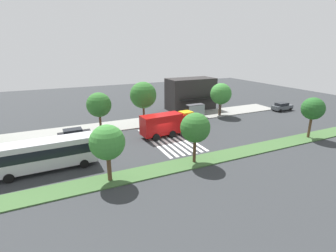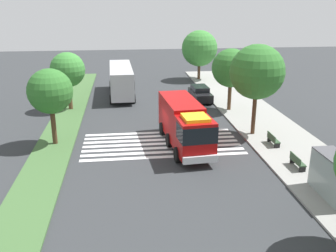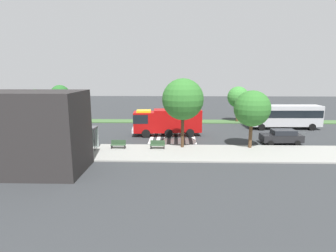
# 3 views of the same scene
# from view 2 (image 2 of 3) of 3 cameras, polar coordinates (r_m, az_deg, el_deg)

# --- Properties ---
(ground_plane) EXTENTS (120.00, 120.00, 0.00)m
(ground_plane) POSITION_cam_2_polar(r_m,az_deg,el_deg) (31.05, -1.09, -2.29)
(ground_plane) COLOR #2D3033
(sidewalk) EXTENTS (60.00, 5.93, 0.14)m
(sidewalk) POSITION_cam_2_polar(r_m,az_deg,el_deg) (33.46, 16.13, -1.36)
(sidewalk) COLOR gray
(sidewalk) RESTS_ON ground_plane
(median_strip) EXTENTS (60.00, 3.00, 0.14)m
(median_strip) POSITION_cam_2_polar(r_m,az_deg,el_deg) (31.40, -16.72, -2.74)
(median_strip) COLOR #3D6033
(median_strip) RESTS_ON ground_plane
(crosswalk) EXTENTS (5.85, 12.58, 0.01)m
(crosswalk) POSITION_cam_2_polar(r_m,az_deg,el_deg) (30.48, -0.98, -2.69)
(crosswalk) COLOR silver
(crosswalk) RESTS_ON ground_plane
(fire_truck) EXTENTS (9.33, 3.31, 3.50)m
(fire_truck) POSITION_cam_2_polar(r_m,az_deg,el_deg) (29.14, 2.59, 0.40)
(fire_truck) COLOR #A50C0C
(fire_truck) RESTS_ON ground_plane
(parked_car_west) EXTENTS (4.74, 2.25, 1.71)m
(parked_car_west) POSITION_cam_2_polar(r_m,az_deg,el_deg) (43.29, 4.89, 4.94)
(parked_car_west) COLOR black
(parked_car_west) RESTS_ON ground_plane
(transit_bus) EXTENTS (10.67, 3.09, 3.52)m
(transit_bus) POSITION_cam_2_polar(r_m,az_deg,el_deg) (45.74, -7.13, 7.15)
(transit_bus) COLOR #B2B2B7
(transit_bus) RESTS_ON ground_plane
(bus_stop_shelter) EXTENTS (3.50, 1.40, 2.46)m
(bus_stop_shelter) POSITION_cam_2_polar(r_m,az_deg,el_deg) (23.59, 23.47, -5.98)
(bus_stop_shelter) COLOR #4C4C51
(bus_stop_shelter) RESTS_ON sidewalk
(bench_near_shelter) EXTENTS (1.60, 0.50, 0.90)m
(bench_near_shelter) POSITION_cam_2_polar(r_m,az_deg,el_deg) (27.27, 18.95, -5.08)
(bench_near_shelter) COLOR #2D472D
(bench_near_shelter) RESTS_ON sidewalk
(bench_west_of_shelter) EXTENTS (1.60, 0.50, 0.90)m
(bench_west_of_shelter) POSITION_cam_2_polar(r_m,az_deg,el_deg) (30.90, 15.60, -1.94)
(bench_west_of_shelter) COLOR #2D472D
(bench_west_of_shelter) RESTS_ON sidewalk
(sidewalk_tree_far_west) EXTENTS (5.04, 5.04, 6.89)m
(sidewalk_tree_far_west) POSITION_cam_2_polar(r_m,az_deg,el_deg) (54.44, 4.79, 11.63)
(sidewalk_tree_far_west) COLOR #47301E
(sidewalk_tree_far_west) RESTS_ON sidewalk
(sidewalk_tree_west) EXTENTS (3.91, 3.91, 6.32)m
(sidewalk_tree_west) POSITION_cam_2_polar(r_m,az_deg,el_deg) (39.01, 9.52, 8.63)
(sidewalk_tree_west) COLOR #513823
(sidewalk_tree_west) RESTS_ON sidewalk
(sidewalk_tree_center) EXTENTS (4.51, 4.51, 7.59)m
(sidewalk_tree_center) POSITION_cam_2_polar(r_m,az_deg,el_deg) (31.84, 13.34, 7.95)
(sidewalk_tree_center) COLOR #47301E
(sidewalk_tree_center) RESTS_ON sidewalk
(median_tree_far_west) EXTENTS (3.55, 3.55, 5.91)m
(median_tree_far_west) POSITION_cam_2_polar(r_m,az_deg,el_deg) (40.11, -14.96, 8.19)
(median_tree_far_west) COLOR #513823
(median_tree_far_west) RESTS_ON median_strip
(median_tree_west) EXTENTS (3.48, 3.48, 6.01)m
(median_tree_west) POSITION_cam_2_polar(r_m,az_deg,el_deg) (30.31, -17.42, 5.00)
(median_tree_west) COLOR #47301E
(median_tree_west) RESTS_ON median_strip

